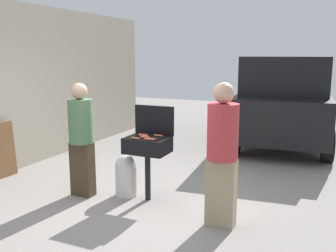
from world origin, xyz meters
TOP-DOWN VIEW (x-y plane):
  - ground_plane at (0.00, 0.00)m, footprint 24.00×24.00m
  - house_wall_side at (-2.78, 1.00)m, footprint 0.24×8.00m
  - bbq_grill at (0.17, 0.25)m, footprint 0.60×0.44m
  - grill_lid_open at (0.17, 0.47)m, footprint 0.60×0.05m
  - hot_dog_0 at (0.06, 0.35)m, footprint 0.13×0.04m
  - hot_dog_1 at (0.28, 0.11)m, footprint 0.13×0.04m
  - hot_dog_2 at (0.30, 0.15)m, footprint 0.13×0.03m
  - hot_dog_3 at (0.28, 0.38)m, footprint 0.13×0.03m
  - hot_dog_4 at (0.14, 0.24)m, footprint 0.13×0.04m
  - hot_dog_5 at (0.09, 0.28)m, footprint 0.13×0.03m
  - hot_dog_6 at (0.08, 0.09)m, footprint 0.13×0.04m
  - hot_dog_7 at (0.17, 0.18)m, footprint 0.13×0.03m
  - propane_tank at (-0.19, 0.27)m, footprint 0.32×0.32m
  - person_left at (-0.78, 0.02)m, footprint 0.35×0.35m
  - person_right at (1.36, -0.13)m, footprint 0.37×0.37m
  - parked_minivan at (1.43, 4.82)m, footprint 2.34×4.55m

SIDE VIEW (x-z plane):
  - ground_plane at x=0.00m, z-range 0.00..0.00m
  - propane_tank at x=-0.19m, z-range 0.01..0.63m
  - bbq_grill at x=0.17m, z-range 0.32..1.23m
  - person_left at x=-0.78m, z-range 0.07..1.73m
  - hot_dog_0 at x=0.06m, z-range 0.92..0.94m
  - hot_dog_1 at x=0.28m, z-range 0.92..0.94m
  - hot_dog_2 at x=0.30m, z-range 0.92..0.94m
  - hot_dog_3 at x=0.28m, z-range 0.92..0.94m
  - hot_dog_4 at x=0.14m, z-range 0.92..0.94m
  - hot_dog_5 at x=0.09m, z-range 0.92..0.94m
  - hot_dog_6 at x=0.08m, z-range 0.92..0.94m
  - hot_dog_7 at x=0.17m, z-range 0.92..0.94m
  - person_right at x=1.36m, z-range 0.07..1.82m
  - parked_minivan at x=1.43m, z-range 0.02..2.04m
  - grill_lid_open at x=0.17m, z-range 0.92..1.34m
  - house_wall_side at x=-2.78m, z-range 0.00..2.98m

